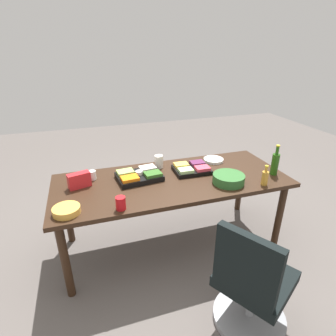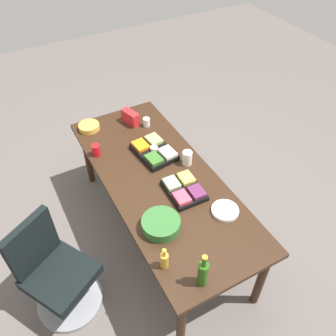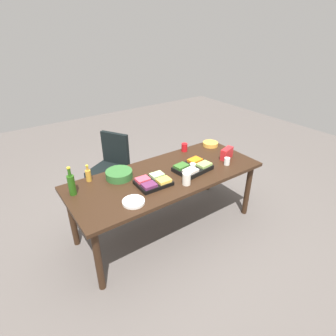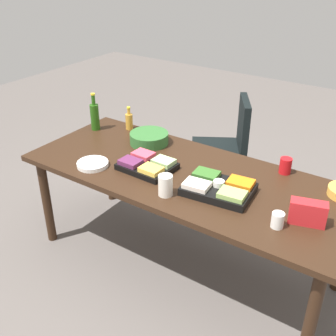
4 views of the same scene
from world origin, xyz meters
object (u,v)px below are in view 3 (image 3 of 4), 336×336
salad_bowl (119,174)px  dressing_bottle (88,175)px  veggie_tray (193,167)px  mayo_jar (186,179)px  paper_cup (227,161)px  paper_plate_stack (134,202)px  chip_bag_red (227,153)px  red_solo_cup (184,147)px  fruit_platter (153,182)px  wine_bottle (72,184)px  chip_bowl (210,144)px  office_chair (111,174)px  conference_table (167,180)px

salad_bowl → dressing_bottle: 0.33m
veggie_tray → mayo_jar: size_ratio=3.30×
paper_cup → dressing_bottle: 1.65m
salad_bowl → paper_plate_stack: (0.11, 0.52, -0.03)m
mayo_jar → paper_cup: 0.70m
chip_bag_red → red_solo_cup: 0.57m
salad_bowl → dressing_bottle: (0.30, -0.13, 0.03)m
fruit_platter → wine_bottle: bearing=-22.0°
paper_plate_stack → chip_bowl: 1.67m
office_chair → paper_plate_stack: (0.34, 1.36, 0.43)m
office_chair → paper_plate_stack: size_ratio=4.31×
office_chair → wine_bottle: 1.28m
veggie_tray → mayo_jar: (0.26, 0.21, 0.03)m
chip_bag_red → dressing_bottle: size_ratio=1.02×
chip_bag_red → salad_bowl: (1.35, -0.35, -0.03)m
conference_table → wine_bottle: wine_bottle is taller
red_solo_cup → fruit_platter: red_solo_cup is taller
mayo_jar → red_solo_cup: (-0.51, -0.69, -0.01)m
conference_table → mayo_jar: bearing=98.9°
chip_bag_red → paper_plate_stack: chip_bag_red is taller
office_chair → chip_bowl: office_chair is taller
conference_table → fruit_platter: fruit_platter is taller
mayo_jar → chip_bowl: 1.11m
chip_bowl → red_solo_cup: bearing=-9.8°
dressing_bottle → chip_bowl: size_ratio=0.92×
veggie_tray → chip_bowl: 0.78m
chip_bowl → dressing_bottle: bearing=-2.1°
chip_bag_red → conference_table: bearing=-7.0°
office_chair → salad_bowl: bearing=74.1°
paper_cup → chip_bowl: bearing=-113.1°
chip_bag_red → salad_bowl: chip_bag_red is taller
wine_bottle → red_solo_cup: wine_bottle is taller
mayo_jar → dressing_bottle: dressing_bottle is taller
paper_cup → fruit_platter: bearing=-7.5°
salad_bowl → mayo_jar: bearing=134.2°
wine_bottle → paper_plate_stack: 0.66m
conference_table → chip_bowl: size_ratio=10.71×
office_chair → paper_plate_stack: office_chair is taller
red_solo_cup → salad_bowl: bearing=7.6°
mayo_jar → conference_table: bearing=-81.1°
conference_table → paper_plate_stack: 0.66m
wine_bottle → chip_bag_red: bearing=170.4°
paper_cup → chip_bag_red: bearing=-134.3°
wine_bottle → salad_bowl: size_ratio=1.04×
wine_bottle → mayo_jar: bearing=154.2°
paper_cup → chip_bowl: paper_cup is taller
wine_bottle → chip_bowl: (-1.99, -0.10, -0.09)m
wine_bottle → fruit_platter: (-0.77, 0.31, -0.09)m
red_solo_cup → wine_bottle: bearing=6.2°
chip_bowl → fruit_platter: size_ratio=0.58×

